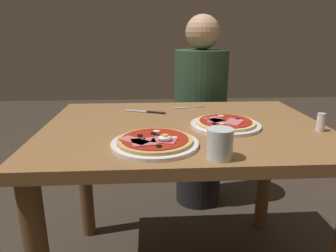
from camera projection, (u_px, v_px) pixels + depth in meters
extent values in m
cube|color=olive|center=(185.00, 129.00, 1.22)|extent=(1.09, 0.82, 0.04)
cylinder|color=brown|center=(85.00, 177.00, 1.63)|extent=(0.07, 0.07, 0.69)
cylinder|color=brown|center=(265.00, 172.00, 1.68)|extent=(0.07, 0.07, 0.69)
cylinder|color=white|center=(155.00, 144.00, 0.98)|extent=(0.28, 0.28, 0.01)
cylinder|color=tan|center=(155.00, 141.00, 0.98)|extent=(0.24, 0.24, 0.01)
cylinder|color=#A82314|center=(155.00, 139.00, 0.98)|extent=(0.21, 0.21, 0.00)
torus|color=black|center=(159.00, 146.00, 0.90)|extent=(0.02, 0.02, 0.00)
torus|color=black|center=(153.00, 133.00, 1.02)|extent=(0.02, 0.02, 0.00)
torus|color=black|center=(143.00, 139.00, 0.96)|extent=(0.02, 0.02, 0.00)
torus|color=black|center=(140.00, 136.00, 0.99)|extent=(0.02, 0.02, 0.00)
torus|color=black|center=(157.00, 135.00, 1.00)|extent=(0.02, 0.02, 0.00)
cube|color=#C65B66|center=(164.00, 140.00, 0.95)|extent=(0.09, 0.08, 0.00)
cube|color=#D16B70|center=(144.00, 142.00, 0.94)|extent=(0.09, 0.08, 0.00)
cube|color=#D16B70|center=(134.00, 140.00, 0.95)|extent=(0.10, 0.10, 0.00)
cylinder|color=beige|center=(157.00, 131.00, 1.04)|extent=(0.02, 0.02, 0.00)
cylinder|color=beige|center=(174.00, 138.00, 0.97)|extent=(0.02, 0.02, 0.00)
ellipsoid|color=white|center=(165.00, 138.00, 0.94)|extent=(0.04, 0.03, 0.02)
cylinder|color=yellow|center=(165.00, 135.00, 0.94)|extent=(0.02, 0.02, 0.00)
cylinder|color=white|center=(225.00, 125.00, 1.18)|extent=(0.27, 0.27, 0.01)
cylinder|color=#E5C17F|center=(225.00, 122.00, 1.18)|extent=(0.23, 0.23, 0.01)
cylinder|color=#A82314|center=(226.00, 121.00, 1.18)|extent=(0.20, 0.20, 0.00)
torus|color=black|center=(238.00, 119.00, 1.19)|extent=(0.02, 0.02, 0.00)
torus|color=black|center=(214.00, 124.00, 1.13)|extent=(0.02, 0.02, 0.00)
torus|color=black|center=(209.00, 119.00, 1.19)|extent=(0.02, 0.02, 0.00)
cube|color=#D16B70|center=(215.00, 120.00, 1.18)|extent=(0.08, 0.09, 0.00)
cube|color=#C65B66|center=(217.00, 121.00, 1.16)|extent=(0.09, 0.09, 0.00)
cube|color=#D16B70|center=(233.00, 122.00, 1.15)|extent=(0.10, 0.10, 0.00)
cylinder|color=beige|center=(221.00, 116.00, 1.23)|extent=(0.03, 0.03, 0.00)
cylinder|color=beige|center=(222.00, 124.00, 1.13)|extent=(0.02, 0.02, 0.00)
cylinder|color=silver|center=(220.00, 144.00, 0.87)|extent=(0.08, 0.08, 0.09)
cylinder|color=silver|center=(219.00, 154.00, 0.88)|extent=(0.07, 0.07, 0.02)
cube|color=silver|center=(180.00, 108.00, 1.47)|extent=(0.08, 0.03, 0.00)
cube|color=silver|center=(200.00, 107.00, 1.49)|extent=(0.04, 0.01, 0.00)
cube|color=silver|center=(200.00, 107.00, 1.49)|extent=(0.04, 0.01, 0.00)
cube|color=silver|center=(199.00, 107.00, 1.50)|extent=(0.04, 0.01, 0.00)
cube|color=silver|center=(199.00, 106.00, 1.50)|extent=(0.04, 0.01, 0.00)
cube|color=silver|center=(137.00, 111.00, 1.41)|extent=(0.11, 0.06, 0.00)
cube|color=black|center=(156.00, 112.00, 1.38)|extent=(0.09, 0.05, 0.01)
cylinder|color=white|center=(321.00, 124.00, 1.12)|extent=(0.03, 0.03, 0.05)
cylinder|color=silver|center=(322.00, 115.00, 1.11)|extent=(0.03, 0.03, 0.01)
cylinder|color=black|center=(198.00, 167.00, 2.01)|extent=(0.29, 0.29, 0.46)
cylinder|color=#2D4C33|center=(201.00, 94.00, 1.87)|extent=(0.32, 0.32, 0.52)
sphere|color=tan|center=(203.00, 32.00, 1.77)|extent=(0.20, 0.20, 0.20)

